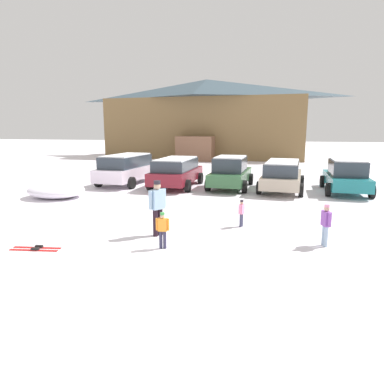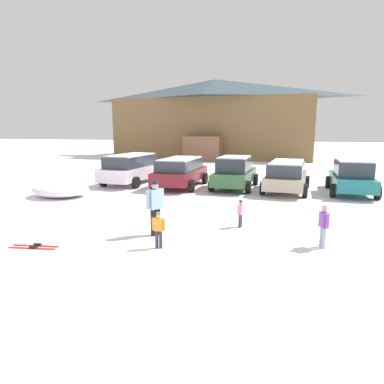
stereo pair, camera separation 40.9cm
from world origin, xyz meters
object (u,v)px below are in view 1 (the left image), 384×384
Objects in this scene: pair_of_skis at (36,249)px; skier_child_in_purple_jacket at (326,223)px; parked_white_suv at (127,168)px; parked_beige_suv at (282,174)px; parked_green_coupe at (231,172)px; parked_teal_hatchback at (346,176)px; skier_adult_in_blue_parka at (158,205)px; parked_maroon_van at (176,171)px; ski_lodge at (206,118)px; skier_child_in_orange_jacket at (163,228)px; skier_child_in_pink_snowsuit at (242,212)px; plowed_snow_pile at (56,190)px.

skier_child_in_purple_jacket is at bearing 14.38° from pair_of_skis.
parked_beige_suv is (8.66, -0.24, -0.08)m from parked_white_suv.
pair_of_skis is (-7.55, -1.94, -0.64)m from skier_child_in_purple_jacket.
parked_green_coupe is 5.77m from parked_teal_hatchback.
skier_adult_in_blue_parka is (4.75, -8.85, 0.02)m from parked_white_suv.
parked_teal_hatchback is (8.70, 0.19, -0.03)m from parked_maroon_van.
parked_green_coupe is (4.86, -19.78, -3.38)m from ski_lodge.
ski_lodge reaches higher than parked_maroon_van.
ski_lodge reaches higher than pair_of_skis.
skier_adult_in_blue_parka reaches higher than skier_child_in_orange_jacket.
parked_white_suv is at bearing 179.25° from parked_teal_hatchback.
parked_teal_hatchback is 2.61× the size of skier_adult_in_blue_parka.
parked_white_suv reaches higher than skier_child_in_purple_jacket.
pair_of_skis is at bearing -166.25° from skier_child_in_orange_jacket.
parked_green_coupe reaches higher than skier_child_in_pink_snowsuit.
skier_child_in_purple_jacket is at bearing 0.97° from skier_adult_in_blue_parka.
skier_adult_in_blue_parka is at bearing -34.87° from plowed_snow_pile.
parked_green_coupe is 4.99× the size of skier_child_in_pink_snowsuit.
skier_child_in_pink_snowsuit is (-1.53, -7.13, -0.34)m from parked_beige_suv.
parked_white_suv is 3.52× the size of pair_of_skis.
plowed_snow_pile is at bearing 161.22° from skier_child_in_pink_snowsuit.
parked_teal_hatchback is at bearing 1.25° from parked_maroon_van.
skier_child_in_orange_jacket reaches higher than skier_child_in_pink_snowsuit.
parked_white_suv is at bearing 137.27° from skier_child_in_purple_jacket.
skier_child_in_orange_jacket is 1.22m from skier_adult_in_blue_parka.
skier_child_in_pink_snowsuit is 6.18m from pair_of_skis.
plowed_snow_pile is (-8.78, 2.99, -0.17)m from skier_child_in_pink_snowsuit.
skier_adult_in_blue_parka is at bearing -148.12° from skier_child_in_pink_snowsuit.
parked_maroon_van is (1.92, -20.07, -3.37)m from ski_lodge.
parked_white_suv is 5.27× the size of skier_child_in_pink_snowsuit.
parked_maroon_van reaches higher than skier_child_in_purple_jacket.
plowed_snow_pile is (-6.88, 5.51, -0.22)m from skier_child_in_orange_jacket.
skier_child_in_pink_snowsuit is (7.13, -7.38, -0.41)m from parked_white_suv.
parked_white_suv reaches higher than parked_teal_hatchback.
parked_beige_suv is at bearing 70.45° from skier_child_in_orange_jacket.
skier_adult_in_blue_parka is 2.83m from skier_child_in_pink_snowsuit.
parked_green_coupe is at bearing 82.06° from skier_adult_in_blue_parka.
parked_green_coupe reaches higher than plowed_snow_pile.
parked_white_suv is at bearing 134.01° from skier_child_in_pink_snowsuit.
pair_of_skis is at bearing -60.36° from plowed_snow_pile.
parked_maroon_van is 2.75× the size of skier_adult_in_blue_parka.
skier_adult_in_blue_parka is 1.25× the size of pair_of_skis.
plowed_snow_pile is at bearing 158.54° from skier_child_in_purple_jacket.
skier_adult_in_blue_parka is at bearing -114.42° from parked_beige_suv.
pair_of_skis is (-9.80, -10.55, -0.82)m from parked_teal_hatchback.
parked_maroon_van reaches higher than skier_child_in_pink_snowsuit.
parked_green_coupe is 1.02× the size of parked_teal_hatchback.
skier_child_in_pink_snowsuit is at bearing -77.51° from ski_lodge.
parked_white_suv reaches higher than skier_child_in_orange_jacket.
skier_child_in_pink_snowsuit is 9.27m from plowed_snow_pile.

